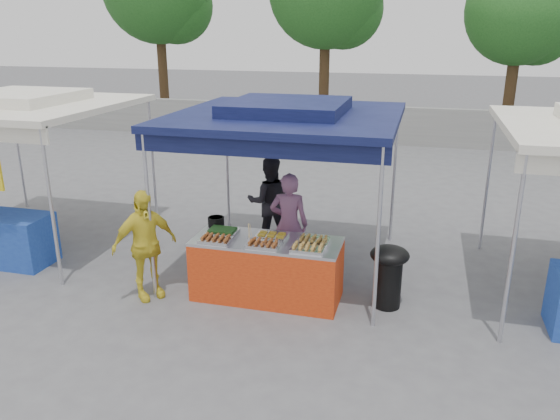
% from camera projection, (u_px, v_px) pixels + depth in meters
% --- Properties ---
extents(ground_plane, '(80.00, 80.00, 0.00)m').
position_uv_depth(ground_plane, '(269.00, 294.00, 7.69)').
color(ground_plane, '#5B5A5D').
extents(back_wall, '(40.00, 0.25, 1.20)m').
position_uv_depth(back_wall, '(362.00, 124.00, 17.58)').
color(back_wall, gray).
rests_on(back_wall, ground_plane).
extents(main_canopy, '(3.20, 3.20, 2.57)m').
position_uv_depth(main_canopy, '(287.00, 115.00, 7.82)').
color(main_canopy, silver).
rests_on(main_canopy, ground_plane).
extents(neighbor_stall_left, '(3.20, 3.20, 2.57)m').
position_uv_depth(neighbor_stall_left, '(11.00, 156.00, 8.80)').
color(neighbor_stall_left, silver).
rests_on(neighbor_stall_left, ground_plane).
extents(tree_2, '(3.42, 3.35, 5.75)m').
position_uv_depth(tree_2, '(525.00, 15.00, 16.91)').
color(tree_2, '#412D19').
rests_on(tree_2, ground_plane).
extents(vendor_table, '(2.00, 0.80, 0.85)m').
position_uv_depth(vendor_table, '(267.00, 269.00, 7.46)').
color(vendor_table, red).
rests_on(vendor_table, ground_plane).
extents(food_tray_fl, '(0.42, 0.30, 0.07)m').
position_uv_depth(food_tray_fl, '(216.00, 240.00, 7.25)').
color(food_tray_fl, silver).
rests_on(food_tray_fl, vendor_table).
extents(food_tray_fm, '(0.42, 0.30, 0.07)m').
position_uv_depth(food_tray_fm, '(264.00, 244.00, 7.09)').
color(food_tray_fm, silver).
rests_on(food_tray_fm, vendor_table).
extents(food_tray_fr, '(0.42, 0.30, 0.07)m').
position_uv_depth(food_tray_fr, '(308.00, 248.00, 6.96)').
color(food_tray_fr, silver).
rests_on(food_tray_fr, vendor_table).
extents(food_tray_bl, '(0.42, 0.30, 0.07)m').
position_uv_depth(food_tray_bl, '(223.00, 231.00, 7.54)').
color(food_tray_bl, silver).
rests_on(food_tray_bl, vendor_table).
extents(food_tray_bm, '(0.42, 0.30, 0.07)m').
position_uv_depth(food_tray_bm, '(272.00, 236.00, 7.38)').
color(food_tray_bm, silver).
rests_on(food_tray_bm, vendor_table).
extents(food_tray_br, '(0.42, 0.30, 0.07)m').
position_uv_depth(food_tray_br, '(313.00, 241.00, 7.21)').
color(food_tray_br, silver).
rests_on(food_tray_br, vendor_table).
extents(cooking_pot, '(0.23, 0.23, 0.14)m').
position_uv_depth(cooking_pot, '(216.00, 222.00, 7.82)').
color(cooking_pot, black).
rests_on(cooking_pot, vendor_table).
extents(skewer_cup, '(0.08, 0.08, 0.10)m').
position_uv_depth(skewer_cup, '(250.00, 241.00, 7.16)').
color(skewer_cup, silver).
rests_on(skewer_cup, vendor_table).
extents(wok_burner, '(0.51, 0.51, 0.87)m').
position_uv_depth(wok_burner, '(389.00, 271.00, 7.19)').
color(wok_burner, black).
rests_on(wok_burner, ground_plane).
extents(crate_left, '(0.52, 0.37, 0.31)m').
position_uv_depth(crate_left, '(256.00, 268.00, 8.14)').
color(crate_left, '#142EA4').
rests_on(crate_left, ground_plane).
extents(crate_right, '(0.54, 0.38, 0.32)m').
position_uv_depth(crate_right, '(293.00, 272.00, 7.99)').
color(crate_right, '#142EA4').
rests_on(crate_right, ground_plane).
extents(crate_stacked, '(0.51, 0.36, 0.31)m').
position_uv_depth(crate_stacked, '(293.00, 252.00, 7.89)').
color(crate_stacked, '#142EA4').
rests_on(crate_stacked, crate_right).
extents(vendor_woman, '(0.60, 0.42, 1.57)m').
position_uv_depth(vendor_woman, '(289.00, 224.00, 8.09)').
color(vendor_woman, '#8B587C').
rests_on(vendor_woman, ground_plane).
extents(helper_man, '(0.90, 0.80, 1.54)m').
position_uv_depth(helper_man, '(269.00, 202.00, 9.23)').
color(helper_man, black).
rests_on(helper_man, ground_plane).
extents(customer_person, '(0.87, 0.94, 1.54)m').
position_uv_depth(customer_person, '(145.00, 245.00, 7.36)').
color(customer_person, yellow).
rests_on(customer_person, ground_plane).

